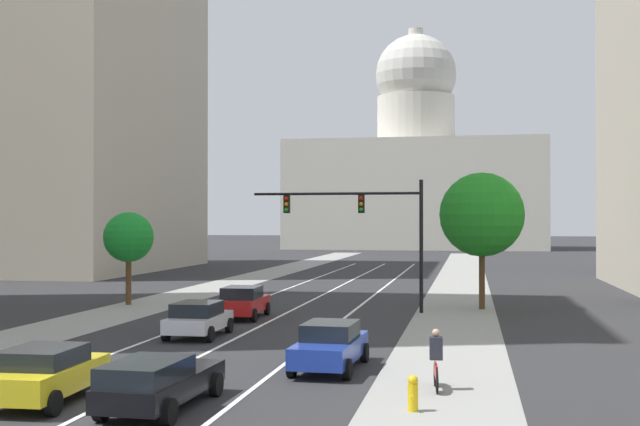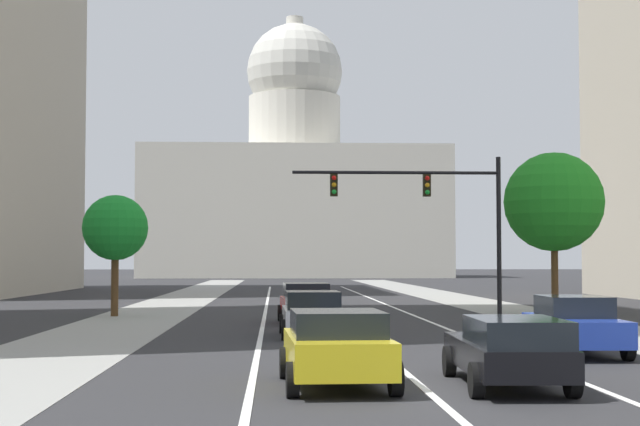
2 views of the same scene
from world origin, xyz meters
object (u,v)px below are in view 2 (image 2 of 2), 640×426
at_px(capitol_building, 294,190).
at_px(car_black, 509,349).
at_px(street_tree_far_right, 554,202).
at_px(car_blue, 574,324).
at_px(car_red, 306,302).
at_px(street_tree_near_left, 115,228).
at_px(car_white, 312,313).
at_px(traffic_signal_mast, 433,203).
at_px(car_yellow, 337,346).

distance_m(capitol_building, car_black, 122.75).
xyz_separation_m(car_black, street_tree_far_right, (8.33, 25.15, 4.36)).
relative_size(car_black, car_blue, 1.03).
bearing_deg(capitol_building, street_tree_far_right, -84.14).
height_order(car_red, car_blue, car_red).
xyz_separation_m(street_tree_far_right, street_tree_near_left, (-19.72, -1.32, -1.28)).
height_order(car_white, car_blue, car_blue).
bearing_deg(street_tree_far_right, car_black, -108.33).
xyz_separation_m(car_black, street_tree_near_left, (-11.39, 23.83, 3.08)).
relative_size(car_blue, traffic_signal_mast, 0.52).
distance_m(traffic_signal_mast, street_tree_near_left, 13.84).
height_order(street_tree_far_right, street_tree_near_left, street_tree_far_right).
bearing_deg(car_red, car_black, -172.56).
relative_size(car_black, street_tree_near_left, 0.91).
xyz_separation_m(traffic_signal_mast, street_tree_near_left, (-13.76, 1.02, -1.08)).
bearing_deg(capitol_building, car_black, -89.24).
bearing_deg(street_tree_near_left, capitol_building, 84.33).
distance_m(car_red, street_tree_near_left, 9.96).
bearing_deg(capitol_building, car_red, -90.91).
bearing_deg(car_black, street_tree_near_left, 27.45).
bearing_deg(car_white, car_black, -166.31).
xyz_separation_m(car_red, car_yellow, (-0.00, -18.63, -0.02)).
bearing_deg(car_blue, car_yellow, 135.00).
height_order(car_red, street_tree_near_left, street_tree_near_left).
bearing_deg(capitol_building, car_yellow, -90.77).
height_order(car_blue, street_tree_far_right, street_tree_far_right).
xyz_separation_m(car_red, street_tree_far_right, (11.59, 6.22, 4.30)).
xyz_separation_m(traffic_signal_mast, street_tree_far_right, (5.96, 2.35, 0.20)).
bearing_deg(street_tree_near_left, car_yellow, -70.94).
bearing_deg(street_tree_far_right, car_red, -151.78).
distance_m(car_black, street_tree_near_left, 26.59).
bearing_deg(car_yellow, street_tree_near_left, 16.97).
height_order(car_white, street_tree_far_right, street_tree_far_right).
bearing_deg(car_white, street_tree_far_right, -43.32).
relative_size(car_yellow, street_tree_far_right, 0.56).
xyz_separation_m(capitol_building, car_red, (-1.63, -103.22, -11.89)).
distance_m(capitol_building, car_blue, 116.51).
bearing_deg(traffic_signal_mast, car_blue, -86.82).
bearing_deg(car_yellow, street_tree_far_right, -27.11).
bearing_deg(car_white, traffic_signal_mast, -29.48).
height_order(capitol_building, car_red, capitol_building).
bearing_deg(capitol_building, traffic_signal_mast, -87.70).
bearing_deg(car_black, traffic_signal_mast, -4.03).
xyz_separation_m(capitol_building, street_tree_near_left, (-9.76, -98.33, -8.88)).
xyz_separation_m(car_white, car_blue, (6.54, -6.05, 0.01)).
relative_size(car_yellow, street_tree_near_left, 0.79).
distance_m(car_white, car_blue, 8.91).
distance_m(car_blue, street_tree_near_left, 23.01).
height_order(car_black, car_yellow, car_yellow).
height_order(car_blue, street_tree_near_left, street_tree_near_left).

